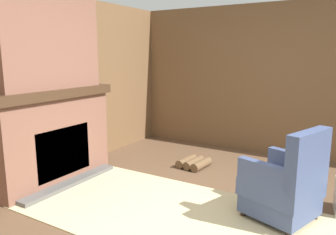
{
  "coord_description": "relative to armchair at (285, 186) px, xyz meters",
  "views": [
    {
      "loc": [
        0.91,
        -2.67,
        1.6
      ],
      "look_at": [
        -0.94,
        0.44,
        0.9
      ],
      "focal_mm": 35.0,
      "sensor_mm": 36.0,
      "label": 1
    }
  ],
  "objects": [
    {
      "name": "chimney_breast",
      "position": [
        -2.74,
        -0.46,
        1.43
      ],
      "size": [
        0.4,
        1.38,
        1.18
      ],
      "color": "brown",
      "rests_on": "fireplace_hearth"
    },
    {
      "name": "ground_plane",
      "position": [
        -0.36,
        -0.46,
        -0.35
      ],
      "size": [
        14.0,
        14.0,
        0.0
      ],
      "primitive_type": "plane",
      "color": "brown"
    },
    {
      "name": "wood_panel_wall_left",
      "position": [
        -3.0,
        -0.46,
        0.84
      ],
      "size": [
        0.06,
        5.82,
        2.39
      ],
      "color": "brown",
      "rests_on": "ground"
    },
    {
      "name": "wood_panel_wall_back",
      "position": [
        -0.31,
        2.18,
        0.86
      ],
      "size": [
        5.82,
        0.09,
        2.39
      ],
      "color": "brown",
      "rests_on": "ground"
    },
    {
      "name": "storage_case",
      "position": [
        -2.79,
        -0.31,
        0.9
      ],
      "size": [
        0.16,
        0.21,
        0.13
      ],
      "color": "black",
      "rests_on": "fireplace_hearth"
    },
    {
      "name": "oil_lamp_vase",
      "position": [
        -2.79,
        -0.85,
        0.94
      ],
      "size": [
        0.1,
        0.1,
        0.29
      ],
      "color": "#B24C42",
      "rests_on": "fireplace_hearth"
    },
    {
      "name": "firewood_stack",
      "position": [
        -1.44,
        0.94,
        -0.29
      ],
      "size": [
        0.41,
        0.44,
        0.12
      ],
      "rotation": [
        0.0,
        0.0,
        -0.1
      ],
      "color": "brown",
      "rests_on": "ground"
    },
    {
      "name": "fireplace_hearth",
      "position": [
        -2.73,
        -0.46,
        0.24
      ],
      "size": [
        0.66,
        1.66,
        1.19
      ],
      "color": "brown",
      "rests_on": "ground"
    },
    {
      "name": "armchair",
      "position": [
        0.0,
        0.0,
        0.0
      ],
      "size": [
        0.78,
        0.78,
        0.93
      ],
      "rotation": [
        0.0,
        0.0,
        2.81
      ],
      "color": "#3D4C75",
      "rests_on": "ground"
    },
    {
      "name": "area_rug",
      "position": [
        -0.57,
        -0.46,
        -0.35
      ],
      "size": [
        4.08,
        1.58,
        0.01
      ],
      "color": "#C6B789",
      "rests_on": "ground"
    }
  ]
}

